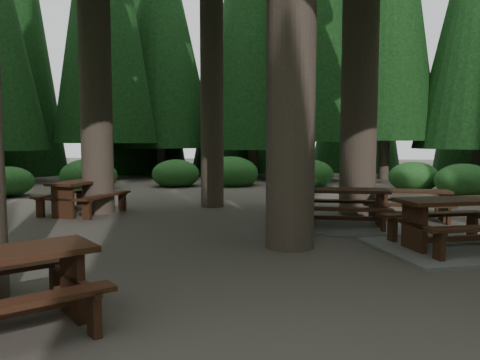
# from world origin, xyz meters

# --- Properties ---
(ground) EXTENTS (80.00, 80.00, 0.00)m
(ground) POSITION_xyz_m (0.00, 0.00, 0.00)
(ground) COLOR #4B453D
(ground) RESTS_ON ground
(picnic_table_a) EXTENTS (3.17, 2.89, 0.88)m
(picnic_table_a) POSITION_xyz_m (3.62, 0.32, 0.32)
(picnic_table_a) COLOR gray
(picnic_table_a) RESTS_ON ground
(picnic_table_b) EXTENTS (1.88, 2.19, 0.85)m
(picnic_table_b) POSITION_xyz_m (-4.50, 3.26, 0.56)
(picnic_table_b) COLOR #331E0F
(picnic_table_b) RESTS_ON ground
(picnic_table_c) EXTENTS (2.48, 2.06, 0.82)m
(picnic_table_c) POSITION_xyz_m (1.88, 2.28, 0.29)
(picnic_table_c) COLOR gray
(picnic_table_c) RESTS_ON ground
(picnic_table_d) EXTENTS (1.68, 1.38, 0.70)m
(picnic_table_d) POSITION_xyz_m (3.60, 3.42, 0.47)
(picnic_table_d) COLOR #331E0F
(picnic_table_d) RESTS_ON ground
(shrub_ring) EXTENTS (23.86, 24.64, 1.49)m
(shrub_ring) POSITION_xyz_m (0.70, 0.75, 0.40)
(shrub_ring) COLOR #1D5520
(shrub_ring) RESTS_ON ground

